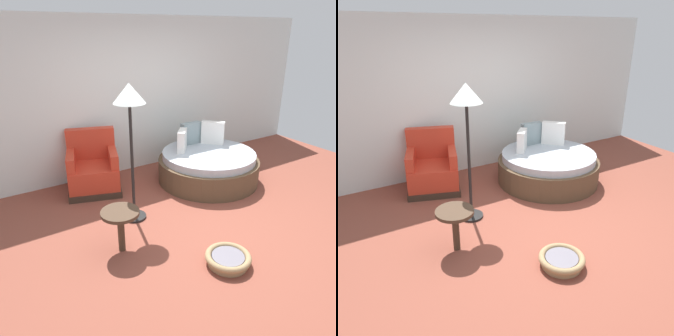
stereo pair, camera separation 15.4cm
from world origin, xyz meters
The scene contains 7 objects.
ground_plane centered at (0.00, 0.00, -0.01)m, with size 8.00×8.00×0.02m, color brown.
back_wall centered at (0.00, 2.32, 1.31)m, with size 8.00×0.12×2.62m, color silver.
round_daybed centered at (0.87, 1.11, 0.26)m, with size 1.69×1.69×0.91m.
red_armchair centered at (-0.89, 1.82, 0.33)m, with size 1.01×1.01×0.94m.
pet_basket centered at (-0.33, -0.76, 0.07)m, with size 0.51×0.51×0.13m.
side_table centered at (-1.20, 0.10, 0.43)m, with size 0.44×0.44×0.52m.
floor_lamp centered at (-0.75, 0.67, 1.53)m, with size 0.40×0.40×1.82m.
Camera 1 is at (-2.47, -2.89, 2.40)m, focal length 35.19 mm.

